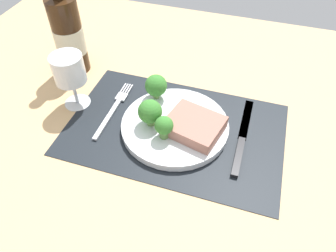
# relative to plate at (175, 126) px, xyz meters

# --- Properties ---
(ground_plane) EXTENTS (1.40, 1.10, 0.03)m
(ground_plane) POSITION_rel_plate_xyz_m (0.00, 0.00, -0.03)
(ground_plane) COLOR tan
(placemat) EXTENTS (0.47, 0.30, 0.00)m
(placemat) POSITION_rel_plate_xyz_m (0.00, 0.00, -0.01)
(placemat) COLOR black
(placemat) RESTS_ON ground_plane
(plate) EXTENTS (0.23, 0.23, 0.02)m
(plate) POSITION_rel_plate_xyz_m (0.00, 0.00, 0.00)
(plate) COLOR silver
(plate) RESTS_ON placemat
(steak) EXTENTS (0.13, 0.12, 0.03)m
(steak) POSITION_rel_plate_xyz_m (0.04, -0.01, 0.02)
(steak) COLOR #9E6B5B
(steak) RESTS_ON plate
(broccoli_center) EXTENTS (0.04, 0.04, 0.05)m
(broccoli_center) POSITION_rel_plate_xyz_m (-0.01, -0.04, 0.04)
(broccoli_center) COLOR #5B8942
(broccoli_center) RESTS_ON plate
(broccoli_near_fork) EXTENTS (0.05, 0.05, 0.06)m
(broccoli_near_fork) POSITION_rel_plate_xyz_m (-0.05, -0.02, 0.04)
(broccoli_near_fork) COLOR #6B994C
(broccoli_near_fork) RESTS_ON plate
(broccoli_front_edge) EXTENTS (0.05, 0.05, 0.06)m
(broccoli_front_edge) POSITION_rel_plate_xyz_m (-0.07, 0.07, 0.04)
(broccoli_front_edge) COLOR #6B994C
(broccoli_front_edge) RESTS_ON plate
(fork) EXTENTS (0.02, 0.19, 0.01)m
(fork) POSITION_rel_plate_xyz_m (-0.15, 0.01, -0.01)
(fork) COLOR silver
(fork) RESTS_ON placemat
(knife) EXTENTS (0.02, 0.23, 0.01)m
(knife) POSITION_rel_plate_xyz_m (0.14, 0.01, -0.00)
(knife) COLOR black
(knife) RESTS_ON placemat
(wine_bottle) EXTENTS (0.07, 0.07, 0.29)m
(wine_bottle) POSITION_rel_plate_xyz_m (-0.31, 0.13, 0.09)
(wine_bottle) COLOR #331E0F
(wine_bottle) RESTS_ON ground_plane
(wine_glass) EXTENTS (0.07, 0.07, 0.13)m
(wine_glass) POSITION_rel_plate_xyz_m (-0.24, 0.01, 0.08)
(wine_glass) COLOR silver
(wine_glass) RESTS_ON ground_plane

